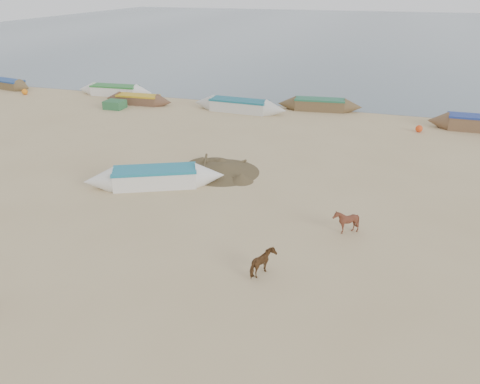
{
  "coord_description": "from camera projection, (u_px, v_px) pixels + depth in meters",
  "views": [
    {
      "loc": [
        5.2,
        -12.34,
        8.84
      ],
      "look_at": [
        0.0,
        4.0,
        1.0
      ],
      "focal_mm": 35.0,
      "sensor_mm": 36.0,
      "label": 1
    }
  ],
  "objects": [
    {
      "name": "beach_clutter",
      "position": [
        369.0,
        119.0,
        31.27
      ],
      "size": [
        44.76,
        4.43,
        0.64
      ],
      "color": "#2D653C",
      "rests_on": "ground"
    },
    {
      "name": "near_canoe",
      "position": [
        155.0,
        177.0,
        21.7
      ],
      "size": [
        6.41,
        3.92,
        0.88
      ],
      "primitive_type": null,
      "rotation": [
        0.0,
        0.0,
        0.44
      ],
      "color": "white",
      "rests_on": "ground"
    },
    {
      "name": "sea",
      "position": [
        367.0,
        31.0,
        86.86
      ],
      "size": [
        160.0,
        160.0,
        0.0
      ],
      "primitive_type": "plane",
      "color": "slate",
      "rests_on": "ground"
    },
    {
      "name": "calf_right",
      "position": [
        264.0,
        263.0,
        15.14
      ],
      "size": [
        0.79,
        0.91,
        0.88
      ],
      "primitive_type": "imported",
      "rotation": [
        0.0,
        0.0,
        1.62
      ],
      "color": "brown",
      "rests_on": "ground"
    },
    {
      "name": "ground",
      "position": [
        204.0,
        266.0,
        15.81
      ],
      "size": [
        140.0,
        140.0,
        0.0
      ],
      "primitive_type": "plane",
      "color": "tan",
      "rests_on": "ground"
    },
    {
      "name": "waterline_canoes",
      "position": [
        296.0,
        107.0,
        33.76
      ],
      "size": [
        57.89,
        4.12,
        0.95
      ],
      "color": "brown",
      "rests_on": "ground"
    },
    {
      "name": "debris_pile",
      "position": [
        222.0,
        168.0,
        23.36
      ],
      "size": [
        4.91,
        4.91,
        0.45
      ],
      "primitive_type": "cone",
      "rotation": [
        0.0,
        0.0,
        -0.42
      ],
      "color": "brown",
      "rests_on": "ground"
    },
    {
      "name": "calf_front",
      "position": [
        346.0,
        221.0,
        17.67
      ],
      "size": [
        1.0,
        0.92,
        0.96
      ],
      "primitive_type": "imported",
      "rotation": [
        0.0,
        0.0,
        -1.75
      ],
      "color": "#572A1B",
      "rests_on": "ground"
    }
  ]
}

